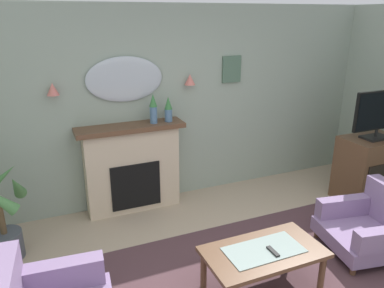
{
  "coord_description": "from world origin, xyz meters",
  "views": [
    {
      "loc": [
        -1.79,
        -2.13,
        2.47
      ],
      "look_at": [
        -0.34,
        1.25,
        1.19
      ],
      "focal_mm": 34.87,
      "sensor_mm": 36.0,
      "label": 1
    }
  ],
  "objects": [
    {
      "name": "wall_back",
      "position": [
        0.0,
        2.5,
        1.3
      ],
      "size": [
        6.74,
        0.1,
        2.61
      ],
      "primitive_type": "cube",
      "color": "#93A393",
      "rests_on": "ground"
    },
    {
      "name": "fireplace",
      "position": [
        -0.74,
        2.28,
        0.57
      ],
      "size": [
        1.36,
        0.36,
        1.16
      ],
      "color": "beige",
      "rests_on": "ground"
    },
    {
      "name": "mantel_vase_centre",
      "position": [
        -0.44,
        2.25,
        1.35
      ],
      "size": [
        0.1,
        0.1,
        0.37
      ],
      "color": "#4C7093",
      "rests_on": "fireplace"
    },
    {
      "name": "mantel_vase_right",
      "position": [
        -0.24,
        2.25,
        1.32
      ],
      "size": [
        0.1,
        0.1,
        0.32
      ],
      "color": "#4C7093",
      "rests_on": "fireplace"
    },
    {
      "name": "wall_mirror",
      "position": [
        -0.74,
        2.42,
        1.71
      ],
      "size": [
        0.96,
        0.06,
        0.56
      ],
      "primitive_type": "ellipsoid",
      "color": "#B2BCC6"
    },
    {
      "name": "wall_sconce_left",
      "position": [
        -1.59,
        2.37,
        1.66
      ],
      "size": [
        0.14,
        0.14,
        0.14
      ],
      "primitive_type": "cone",
      "color": "#D17066"
    },
    {
      "name": "wall_sconce_right",
      "position": [
        0.11,
        2.37,
        1.66
      ],
      "size": [
        0.14,
        0.14,
        0.14
      ],
      "primitive_type": "cone",
      "color": "#D17066"
    },
    {
      "name": "framed_picture",
      "position": [
        0.76,
        2.43,
        1.75
      ],
      "size": [
        0.28,
        0.03,
        0.36
      ],
      "primitive_type": "cube",
      "color": "#4C6B56"
    },
    {
      "name": "coffee_table",
      "position": [
        -0.05,
        0.26,
        0.38
      ],
      "size": [
        1.1,
        0.6,
        0.45
      ],
      "color": "brown",
      "rests_on": "ground"
    },
    {
      "name": "tv_remote",
      "position": [
        -0.0,
        0.2,
        0.45
      ],
      "size": [
        0.04,
        0.16,
        0.02
      ],
      "primitive_type": "cube",
      "color": "black",
      "rests_on": "coffee_table"
    },
    {
      "name": "armchair_near_fireplace",
      "position": [
        1.4,
        0.34,
        0.31
      ],
      "size": [
        0.95,
        0.94,
        0.71
      ],
      "color": "gray",
      "rests_on": "ground"
    },
    {
      "name": "tv_cabinet",
      "position": [
        2.32,
        1.27,
        0.45
      ],
      "size": [
        0.8,
        0.57,
        0.9
      ],
      "color": "brown",
      "rests_on": "ground"
    },
    {
      "name": "tv_flatscreen",
      "position": [
        2.32,
        1.25,
        1.25
      ],
      "size": [
        0.84,
        0.24,
        0.65
      ],
      "color": "black",
      "rests_on": "tv_cabinet"
    },
    {
      "name": "potted_plant_corner_palm",
      "position": [
        -2.27,
        1.75,
        0.46
      ],
      "size": [
        0.54,
        0.52,
        1.03
      ],
      "color": "#474C56",
      "rests_on": "ground"
    }
  ]
}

